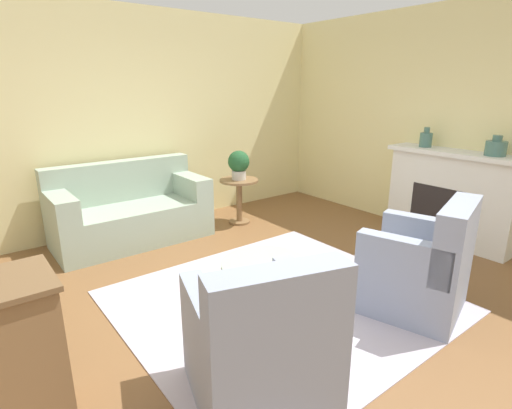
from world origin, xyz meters
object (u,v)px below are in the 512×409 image
(ottoman_table, at_px, (264,276))
(vase_mantel_far, at_px, (496,148))
(vase_mantel_near, at_px, (426,139))
(armchair_left, at_px, (262,348))
(side_table, at_px, (239,193))
(potted_plant_on_side_table, at_px, (239,164))
(couch, at_px, (130,213))
(armchair_right, at_px, (422,269))

(ottoman_table, height_order, vase_mantel_far, vase_mantel_far)
(vase_mantel_near, relative_size, vase_mantel_far, 1.09)
(armchair_left, xyz_separation_m, side_table, (1.81, 2.78, 0.05))
(ottoman_table, xyz_separation_m, side_table, (1.09, 1.90, 0.16))
(side_table, relative_size, potted_plant_on_side_table, 1.59)
(couch, height_order, armchair_right, armchair_right)
(armchair_right, xyz_separation_m, side_table, (0.10, 2.78, 0.05))
(vase_mantel_near, xyz_separation_m, potted_plant_on_side_table, (-1.62, 1.71, -0.37))
(couch, distance_m, potted_plant_on_side_table, 1.54)
(armchair_right, height_order, potted_plant_on_side_table, potted_plant_on_side_table)
(couch, bearing_deg, potted_plant_on_side_table, -11.57)
(armchair_left, relative_size, armchair_right, 1.00)
(ottoman_table, relative_size, vase_mantel_far, 3.38)
(armchair_right, relative_size, side_table, 1.57)
(ottoman_table, relative_size, potted_plant_on_side_table, 1.91)
(armchair_right, bearing_deg, vase_mantel_near, 31.73)
(couch, distance_m, armchair_right, 3.35)
(couch, xyz_separation_m, vase_mantel_far, (3.05, -2.82, 0.85))
(armchair_left, relative_size, vase_mantel_far, 4.41)
(couch, xyz_separation_m, vase_mantel_near, (3.05, -2.00, 0.86))
(armchair_left, height_order, vase_mantel_far, vase_mantel_far)
(couch, distance_m, vase_mantel_near, 3.75)
(armchair_left, height_order, side_table, armchair_left)
(armchair_left, bearing_deg, couch, 82.93)
(couch, height_order, side_table, couch)
(vase_mantel_near, bearing_deg, ottoman_table, -176.09)
(vase_mantel_far, height_order, potted_plant_on_side_table, vase_mantel_far)
(ottoman_table, height_order, vase_mantel_near, vase_mantel_near)
(armchair_right, relative_size, vase_mantel_near, 4.04)
(couch, bearing_deg, vase_mantel_far, -42.68)
(vase_mantel_far, bearing_deg, ottoman_table, 166.98)
(potted_plant_on_side_table, bearing_deg, armchair_right, -92.15)
(armchair_right, bearing_deg, ottoman_table, 137.99)
(vase_mantel_near, bearing_deg, couch, 146.71)
(armchair_left, relative_size, vase_mantel_near, 4.04)
(armchair_right, height_order, vase_mantel_near, vase_mantel_near)
(couch, relative_size, ottoman_table, 2.43)
(armchair_left, relative_size, potted_plant_on_side_table, 2.49)
(couch, xyz_separation_m, armchair_left, (-0.38, -3.07, 0.03))
(side_table, relative_size, vase_mantel_far, 2.81)
(side_table, bearing_deg, vase_mantel_far, -57.25)
(armchair_right, height_order, ottoman_table, armchair_right)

